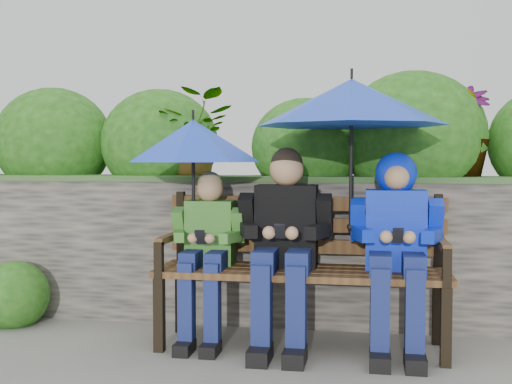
% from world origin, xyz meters
% --- Properties ---
extents(ground, '(60.00, 60.00, 0.00)m').
position_xyz_m(ground, '(0.00, 0.00, 0.00)').
color(ground, '#64645E').
rests_on(ground, ground).
extents(garden_backdrop, '(8.11, 2.84, 1.88)m').
position_xyz_m(garden_backdrop, '(0.09, 1.59, 0.65)').
color(garden_backdrop, '#3D3C39').
rests_on(garden_backdrop, ground).
extents(park_bench, '(1.77, 0.52, 0.93)m').
position_xyz_m(park_bench, '(0.27, 0.22, 0.53)').
color(park_bench, black).
rests_on(park_bench, ground).
extents(boy_left, '(0.45, 0.52, 1.07)m').
position_xyz_m(boy_left, '(-0.32, 0.14, 0.61)').
color(boy_left, '#477B34').
rests_on(boy_left, ground).
extents(boy_middle, '(0.56, 0.65, 1.22)m').
position_xyz_m(boy_middle, '(0.17, 0.13, 0.67)').
color(boy_middle, black).
rests_on(boy_middle, ground).
extents(boy_right, '(0.54, 0.65, 1.19)m').
position_xyz_m(boy_right, '(0.83, 0.14, 0.71)').
color(boy_right, '#022FB9').
rests_on(boy_right, ground).
extents(umbrella_left, '(0.85, 0.85, 0.75)m').
position_xyz_m(umbrella_left, '(-0.41, 0.17, 1.26)').
color(umbrella_left, blue).
rests_on(umbrella_left, ground).
extents(umbrella_right, '(1.14, 1.14, 0.97)m').
position_xyz_m(umbrella_right, '(0.56, 0.16, 1.49)').
color(umbrella_right, blue).
rests_on(umbrella_right, ground).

